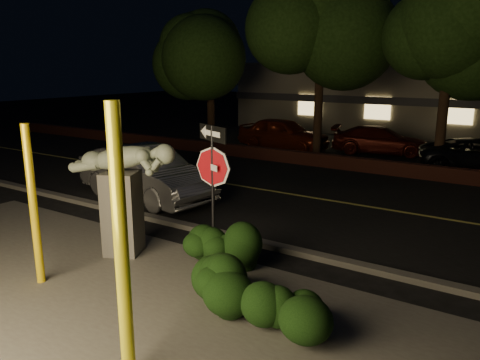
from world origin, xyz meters
name	(u,v)px	position (x,y,z in m)	size (l,w,h in m)	color
ground	(345,178)	(0.00, 10.00, 0.00)	(90.00, 90.00, 0.00)	black
patio	(94,313)	(0.00, -1.00, 0.01)	(14.00, 6.00, 0.02)	#4C4944
road	(309,197)	(0.00, 7.00, 0.01)	(80.00, 8.00, 0.01)	black
lane_marking	(309,197)	(0.00, 7.00, 0.02)	(80.00, 0.12, 0.01)	#B9AE4A
curb	(232,237)	(0.00, 2.90, 0.06)	(80.00, 0.25, 0.12)	#4C4944
brick_wall	(358,164)	(0.00, 11.30, 0.25)	(40.00, 0.35, 0.50)	#4B2018
parking_lot	(398,149)	(0.00, 17.00, 0.01)	(40.00, 12.00, 0.01)	black
building	(436,97)	(0.00, 24.99, 2.00)	(22.00, 10.20, 4.00)	#746C5D
tree_far_a	(210,32)	(-8.00, 13.00, 5.34)	(4.60, 4.60, 7.43)	black
tree_far_b	(322,9)	(-2.50, 13.20, 6.05)	(5.20, 5.20, 8.41)	black
tree_far_c	(453,10)	(2.50, 12.80, 5.66)	(4.80, 4.80, 7.84)	black
yellow_pole_left	(33,206)	(-1.68, -0.78, 1.44)	(0.14, 0.14, 2.88)	yellow
yellow_pole_right	(121,249)	(1.62, -1.81, 1.72)	(0.17, 0.17, 3.44)	yellow
signpost	(213,167)	(0.45, 1.59, 1.95)	(0.86, 0.39, 2.74)	black
sculpture	(123,187)	(-1.38, 1.02, 1.44)	(2.11, 1.38, 2.33)	#4C4944
hedge_center	(219,247)	(0.66, 1.46, 0.44)	(1.68, 0.79, 0.87)	black
hedge_right	(218,274)	(1.48, 0.30, 0.55)	(1.67, 0.89, 1.09)	black
hedge_far_right	(287,304)	(2.78, 0.20, 0.44)	(1.25, 0.78, 0.87)	black
silver_sedan	(145,173)	(-3.98, 4.28, 0.77)	(1.62, 4.66, 1.53)	#A8A8AD
parked_car_red	(283,134)	(-4.55, 13.97, 0.74)	(1.74, 4.33, 1.48)	maroon
parked_car_darkred	(380,140)	(-0.38, 15.25, 0.61)	(1.70, 4.18, 1.21)	#47100A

